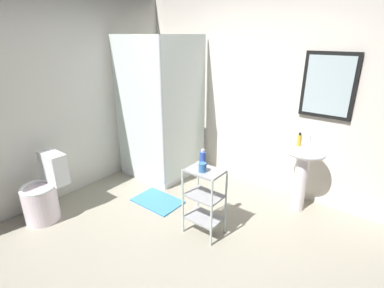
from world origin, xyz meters
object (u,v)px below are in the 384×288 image
(storage_cart, at_px, (204,197))
(shower_stall, at_px, (163,146))
(pedestal_sink, at_px, (303,165))
(bath_mat, at_px, (158,201))
(hand_soap_bottle, at_px, (299,140))
(shampoo_bottle_blue, at_px, (203,158))
(toilet, at_px, (44,193))
(rinse_cup, at_px, (203,167))

(storage_cart, bearing_deg, shower_stall, 150.03)
(pedestal_sink, bearing_deg, bath_mat, -146.98)
(shower_stall, bearing_deg, hand_soap_bottle, 9.45)
(pedestal_sink, xyz_separation_m, shampoo_bottle_blue, (-0.72, -0.98, 0.24))
(shower_stall, relative_size, toilet, 2.63)
(pedestal_sink, relative_size, shampoo_bottle_blue, 4.74)
(shower_stall, distance_m, toilet, 1.67)
(toilet, height_order, shampoo_bottle_blue, shampoo_bottle_blue)
(storage_cart, bearing_deg, toilet, -150.55)
(shampoo_bottle_blue, bearing_deg, hand_soap_bottle, 56.09)
(shower_stall, distance_m, rinse_cup, 1.55)
(shower_stall, distance_m, hand_soap_bottle, 1.92)
(storage_cart, distance_m, hand_soap_bottle, 1.27)
(hand_soap_bottle, xyz_separation_m, rinse_cup, (-0.56, -1.09, -0.09))
(shower_stall, bearing_deg, pedestal_sink, 9.44)
(toilet, height_order, rinse_cup, rinse_cup)
(shampoo_bottle_blue, relative_size, rinse_cup, 1.88)
(pedestal_sink, distance_m, storage_cart, 1.25)
(toilet, bearing_deg, hand_soap_bottle, 42.28)
(storage_cart, relative_size, shampoo_bottle_blue, 4.33)
(hand_soap_bottle, bearing_deg, shampoo_bottle_blue, -123.91)
(shampoo_bottle_blue, bearing_deg, rinse_cup, -54.49)
(hand_soap_bottle, xyz_separation_m, bath_mat, (-1.37, -0.93, -0.87))
(hand_soap_bottle, height_order, rinse_cup, hand_soap_bottle)
(shower_stall, xyz_separation_m, storage_cart, (1.29, -0.75, -0.03))
(shampoo_bottle_blue, bearing_deg, pedestal_sink, 53.51)
(pedestal_sink, height_order, bath_mat, pedestal_sink)
(shower_stall, bearing_deg, storage_cart, -29.97)
(shampoo_bottle_blue, height_order, rinse_cup, shampoo_bottle_blue)
(toilet, relative_size, bath_mat, 1.27)
(bath_mat, bearing_deg, shampoo_bottle_blue, -2.87)
(toilet, bearing_deg, pedestal_sink, 41.49)
(shower_stall, height_order, hand_soap_bottle, shower_stall)
(toilet, height_order, hand_soap_bottle, hand_soap_bottle)
(storage_cart, bearing_deg, shampoo_bottle_blue, 135.49)
(storage_cart, relative_size, rinse_cup, 8.14)
(hand_soap_bottle, bearing_deg, rinse_cup, -117.01)
(pedestal_sink, xyz_separation_m, hand_soap_bottle, (-0.07, -0.01, 0.30))
(shower_stall, relative_size, hand_soap_bottle, 12.82)
(hand_soap_bottle, distance_m, rinse_cup, 1.23)
(pedestal_sink, height_order, toilet, pedestal_sink)
(shampoo_bottle_blue, height_order, bath_mat, shampoo_bottle_blue)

